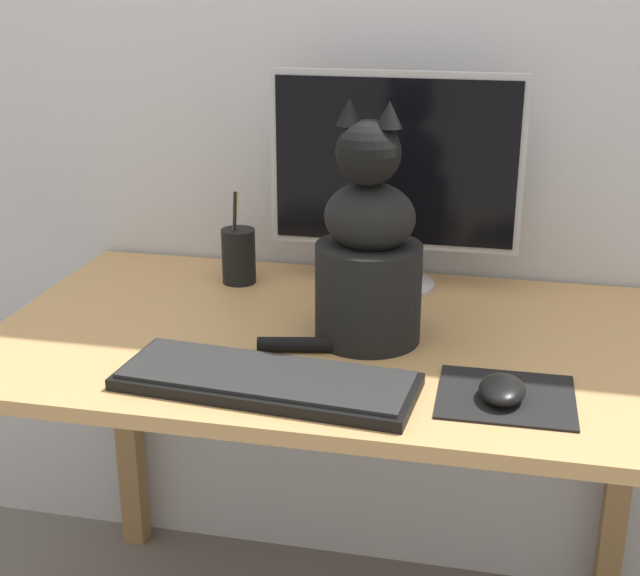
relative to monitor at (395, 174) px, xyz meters
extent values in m
cube|color=silver|center=(-0.07, 0.13, 0.30)|extent=(7.00, 0.04, 2.50)
cube|color=tan|center=(-0.07, -0.26, -0.24)|extent=(1.18, 0.70, 0.02)
cube|color=olive|center=(-0.62, 0.06, -0.60)|extent=(0.05, 0.05, 0.70)
cube|color=olive|center=(0.48, 0.06, -0.60)|extent=(0.05, 0.05, 0.70)
cylinder|color=#B2B2B7|center=(0.00, 0.00, -0.22)|extent=(0.17, 0.17, 0.01)
cylinder|color=#B2B2B7|center=(0.00, 0.00, -0.18)|extent=(0.04, 0.04, 0.07)
cube|color=#B2B2B7|center=(0.00, 0.00, 0.02)|extent=(0.48, 0.02, 0.34)
cube|color=black|center=(0.00, -0.01, 0.02)|extent=(0.46, 0.00, 0.31)
cube|color=black|center=(-0.12, -0.48, -0.22)|extent=(0.46, 0.20, 0.02)
cube|color=black|center=(-0.12, -0.48, -0.21)|extent=(0.44, 0.18, 0.01)
cube|color=black|center=(0.23, -0.44, -0.23)|extent=(0.20, 0.18, 0.00)
ellipsoid|color=black|center=(0.23, -0.45, -0.21)|extent=(0.07, 0.10, 0.03)
cylinder|color=black|center=(0.00, -0.27, -0.14)|extent=(0.20, 0.20, 0.17)
ellipsoid|color=black|center=(0.00, -0.27, -0.01)|extent=(0.17, 0.15, 0.12)
sphere|color=black|center=(-0.01, -0.28, 0.09)|extent=(0.12, 0.12, 0.10)
cone|color=black|center=(-0.04, -0.27, 0.16)|extent=(0.05, 0.05, 0.04)
cone|color=black|center=(0.03, -0.28, 0.16)|extent=(0.05, 0.05, 0.04)
cylinder|color=black|center=(-0.06, -0.33, -0.21)|extent=(0.23, 0.07, 0.03)
cylinder|color=black|center=(-0.30, -0.04, -0.17)|extent=(0.07, 0.07, 0.11)
cylinder|color=black|center=(-0.31, -0.04, -0.11)|extent=(0.01, 0.02, 0.14)
cylinder|color=yellow|center=(-0.31, -0.04, -0.11)|extent=(0.01, 0.03, 0.14)
camera|label=1|loc=(0.22, -1.65, 0.37)|focal=50.00mm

